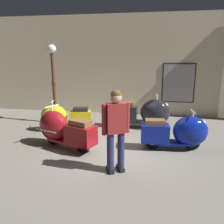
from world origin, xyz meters
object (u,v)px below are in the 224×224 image
at_px(scooter_0, 62,117).
at_px(scooter_3, 179,132).
at_px(lamppost, 54,80).
at_px(visitor_0, 116,126).
at_px(scooter_2, 146,113).
at_px(scooter_1, 61,129).

xyz_separation_m(scooter_0, scooter_3, (3.46, -0.98, 0.02)).
distance_m(scooter_0, lamppost, 1.44).
bearing_deg(visitor_0, scooter_2, -38.13).
xyz_separation_m(scooter_0, scooter_2, (2.59, 0.68, 0.07)).
xyz_separation_m(scooter_1, lamppost, (-1.06, 2.08, 1.02)).
bearing_deg(visitor_0, scooter_3, -73.46).
bearing_deg(lamppost, scooter_2, -1.94).
relative_size(scooter_0, lamppost, 0.60).
bearing_deg(scooter_2, scooter_1, -136.26).
xyz_separation_m(scooter_0, visitor_0, (2.07, -2.37, 0.54)).
relative_size(scooter_0, scooter_1, 0.91).
height_order(scooter_0, lamppost, lamppost).
bearing_deg(lamppost, scooter_0, -54.20).
relative_size(scooter_2, scooter_3, 1.09).
bearing_deg(visitor_0, scooter_1, 27.31).
height_order(scooter_3, lamppost, lamppost).
xyz_separation_m(scooter_3, lamppost, (-4.03, 1.77, 1.05)).
distance_m(scooter_2, visitor_0, 3.13).
distance_m(scooter_0, visitor_0, 3.19).
distance_m(scooter_2, lamppost, 3.32).
bearing_deg(scooter_3, scooter_2, 113.07).
xyz_separation_m(scooter_2, lamppost, (-3.16, 0.11, 1.00)).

